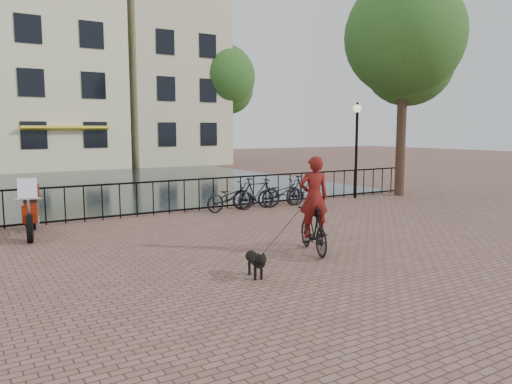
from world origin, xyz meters
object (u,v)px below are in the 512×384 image
cyclist (314,210)px  lamp_post (357,134)px  motorcycle (30,205)px  dog (255,263)px

cyclist → lamp_post: bearing=-118.9°
motorcycle → dog: bearing=-54.1°
lamp_post → cyclist: 8.76m
lamp_post → cyclist: (-6.48, -5.70, -1.49)m
lamp_post → motorcycle: (-11.21, -0.81, -1.63)m
cyclist → motorcycle: (-4.73, 4.88, -0.14)m
cyclist → dog: cyclist is taller
lamp_post → dog: bearing=-142.2°
motorcycle → cyclist: bearing=-36.0°
cyclist → motorcycle: cyclist is taller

